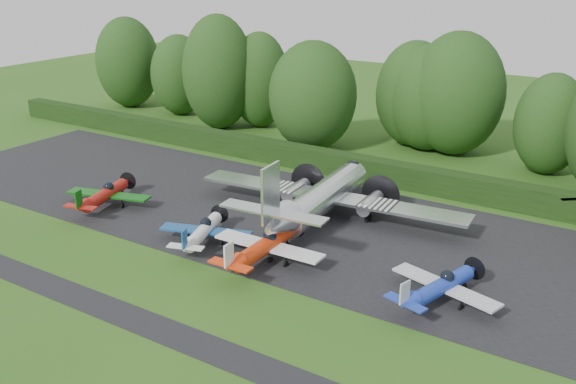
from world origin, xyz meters
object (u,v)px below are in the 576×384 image
Objects in this scene: light_plane_white at (203,231)px; light_plane_orange at (264,246)px; transport_plane at (322,197)px; light_plane_blue at (441,286)px; light_plane_red at (105,195)px.

light_plane_orange is (4.99, -0.12, 0.19)m from light_plane_white.
transport_plane reaches higher than light_plane_white.
light_plane_white is (-4.60, -7.78, -0.86)m from transport_plane.
light_plane_orange reaches higher than light_plane_blue.
light_plane_blue is at bearing 7.18° from light_plane_orange.
light_plane_red is at bearing -151.86° from transport_plane.
light_plane_red is 1.02× the size of light_plane_blue.
light_plane_red is at bearing 176.27° from light_plane_orange.
transport_plane reaches higher than light_plane_red.
light_plane_red is 15.65m from light_plane_orange.
light_plane_blue reaches higher than light_plane_white.
light_plane_orange is at bearing 16.88° from light_plane_white.
transport_plane is at bearing 93.89° from light_plane_orange.
light_plane_white is 0.95× the size of light_plane_blue.
light_plane_red reaches higher than light_plane_blue.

